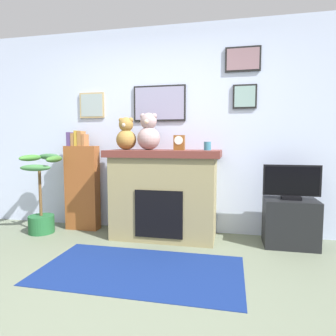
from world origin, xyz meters
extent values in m
plane|color=#636D59|center=(0.00, 0.00, 0.00)|extent=(12.00, 12.00, 0.00)
cube|color=silver|center=(0.00, 2.00, 1.30)|extent=(5.20, 0.12, 2.60)
cube|color=black|center=(0.00, 1.93, 1.64)|extent=(0.67, 0.02, 0.45)
cube|color=#8C8AAE|center=(0.00, 1.91, 1.64)|extent=(0.63, 0.00, 0.41)
cube|color=black|center=(1.05, 1.93, 1.69)|extent=(0.28, 0.02, 0.29)
cube|color=#81A49F|center=(1.05, 1.91, 1.69)|extent=(0.24, 0.00, 0.25)
cube|color=tan|center=(-0.93, 1.93, 1.64)|extent=(0.35, 0.02, 0.33)
cube|color=#93A5A7|center=(-0.93, 1.91, 1.64)|extent=(0.31, 0.00, 0.29)
cube|color=black|center=(1.02, 1.93, 2.13)|extent=(0.41, 0.02, 0.29)
cube|color=gray|center=(1.02, 1.91, 2.13)|extent=(0.37, 0.00, 0.25)
cube|color=#8B8056|center=(0.13, 1.65, 0.49)|extent=(1.21, 0.58, 0.98)
cube|color=brown|center=(0.13, 1.65, 1.02)|extent=(1.33, 0.64, 0.08)
cube|color=black|center=(0.13, 1.36, 0.35)|extent=(0.55, 0.02, 0.54)
cube|color=brown|center=(-1.00, 1.74, 0.55)|extent=(0.43, 0.16, 1.10)
cube|color=#4F3870|center=(-1.15, 1.74, 1.19)|extent=(0.05, 0.13, 0.18)
cube|color=#9B693D|center=(-1.09, 1.74, 1.18)|extent=(0.04, 0.13, 0.16)
cube|color=gold|center=(-1.05, 1.74, 1.20)|extent=(0.04, 0.13, 0.20)
cube|color=#9E6536|center=(-1.00, 1.74, 1.19)|extent=(0.05, 0.13, 0.19)
cube|color=#A06136|center=(-0.94, 1.74, 1.17)|extent=(0.04, 0.13, 0.15)
cylinder|color=#1E592D|center=(-1.43, 1.47, 0.11)|extent=(0.31, 0.31, 0.22)
cylinder|color=brown|center=(-1.43, 1.47, 0.54)|extent=(0.04, 0.04, 0.64)
ellipsoid|color=#396B2B|center=(-1.23, 1.49, 0.94)|extent=(0.13, 0.37, 0.08)
ellipsoid|color=#36693C|center=(-1.40, 1.64, 0.96)|extent=(0.37, 0.17, 0.08)
ellipsoid|color=#3C782F|center=(-1.57, 1.49, 0.95)|extent=(0.15, 0.37, 0.08)
ellipsoid|color=#3A703C|center=(-1.40, 1.34, 0.84)|extent=(0.37, 0.20, 0.08)
cube|color=black|center=(1.56, 1.64, 0.26)|extent=(0.56, 0.40, 0.52)
cube|color=black|center=(1.56, 1.64, 0.54)|extent=(0.20, 0.14, 0.04)
cube|color=black|center=(1.56, 1.64, 0.73)|extent=(0.60, 0.03, 0.34)
cube|color=black|center=(1.56, 1.62, 0.73)|extent=(0.56, 0.00, 0.30)
cube|color=navy|center=(0.13, 0.68, 0.00)|extent=(1.82, 0.99, 0.01)
cylinder|color=teal|center=(0.64, 1.63, 1.10)|extent=(0.08, 0.08, 0.10)
cube|color=brown|center=(0.31, 1.63, 1.14)|extent=(0.12, 0.09, 0.17)
cylinder|color=white|center=(0.31, 1.58, 1.17)|extent=(0.10, 0.01, 0.10)
sphere|color=olive|center=(-0.34, 1.63, 1.18)|extent=(0.24, 0.24, 0.24)
sphere|color=olive|center=(-0.34, 1.63, 1.36)|extent=(0.18, 0.18, 0.18)
sphere|color=olive|center=(-0.40, 1.63, 1.41)|extent=(0.06, 0.06, 0.06)
sphere|color=olive|center=(-0.28, 1.63, 1.41)|extent=(0.06, 0.06, 0.06)
sphere|color=beige|center=(-0.34, 1.56, 1.35)|extent=(0.05, 0.05, 0.05)
sphere|color=gray|center=(-0.06, 1.63, 1.19)|extent=(0.27, 0.27, 0.27)
sphere|color=gray|center=(-0.06, 1.63, 1.40)|extent=(0.20, 0.20, 0.20)
sphere|color=gray|center=(-0.13, 1.63, 1.45)|extent=(0.07, 0.07, 0.07)
sphere|color=gray|center=(0.01, 1.63, 1.45)|extent=(0.07, 0.07, 0.07)
sphere|color=beige|center=(-0.06, 1.55, 1.39)|extent=(0.06, 0.06, 0.06)
camera|label=1|loc=(0.92, -1.78, 1.16)|focal=31.68mm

